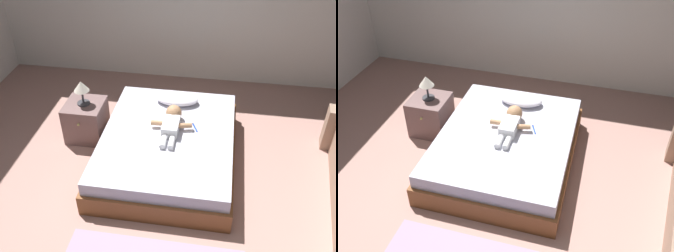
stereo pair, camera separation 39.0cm
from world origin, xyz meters
The scene contains 7 objects.
ground_plane centered at (0.00, 0.00, 0.00)m, with size 8.00×8.00×0.00m, color #A77B71.
bed centered at (-0.16, 1.01, 0.19)m, with size 1.47×1.86×0.38m.
pillow centered at (-0.15, 1.63, 0.44)m, with size 0.51×0.29×0.11m.
baby centered at (-0.14, 1.12, 0.45)m, with size 0.46×0.64×0.18m.
toothbrush centered at (0.11, 1.16, 0.39)m, with size 0.08×0.16×0.02m.
nightstand centered at (-1.21, 1.30, 0.23)m, with size 0.45×0.48×0.47m.
lamp centered at (-1.21, 1.30, 0.68)m, with size 0.18×0.18×0.30m.
Camera 1 is at (0.35, -2.23, 2.92)m, focal length 40.92 mm.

